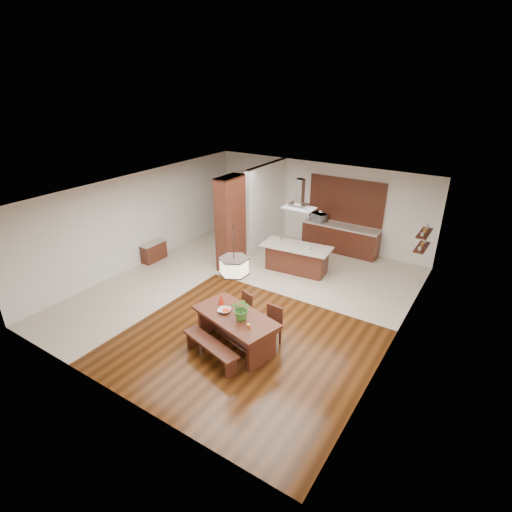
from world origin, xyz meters
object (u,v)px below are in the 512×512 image
Objects in this scene: dining_chair_left at (242,311)px; microwave at (319,217)px; hallway_console at (154,251)px; dining_table at (236,324)px; dining_chair_right at (270,327)px; island_cup at (308,248)px; range_hood at (300,194)px; fruit_bowl at (224,311)px; foliage_plant at (242,309)px; pendant_lantern at (234,255)px; kitchen_island at (297,258)px; dining_bench at (211,351)px.

microwave is at bearing 114.43° from dining_chair_left.
hallway_console is 5.39m from dining_table.
dining_chair_right is (0.61, 0.46, -0.13)m from dining_table.
microwave is (-0.70, 2.23, 0.18)m from island_cup.
fruit_bowl is at bearing -85.37° from range_hood.
foliage_plant is (5.10, -2.27, 0.74)m from hallway_console.
pendant_lantern is at bearing -24.59° from hallway_console.
foliage_plant is 0.23× the size of kitchen_island.
dining_bench is at bearing -65.17° from dining_chair_left.
pendant_lantern is (0.33, -0.69, 1.81)m from dining_chair_left.
dining_bench is at bearing -104.13° from dining_table.
fruit_bowl is at bearing -68.37° from dining_chair_left.
dining_table is 0.78m from dining_chair_left.
hallway_console is 1.71× the size of microwave.
island_cup is at bearing -54.89° from microwave.
dining_chair_left is at bearing 96.43° from dining_bench.
microwave is at bearing 107.51° from island_cup.
range_hood is at bearing 23.21° from hallway_console.
kitchen_island is 17.34× the size of island_cup.
pendant_lantern is at bearing 75.87° from dining_bench.
dining_chair_right is at bearing 50.36° from foliage_plant.
range_hood is (4.28, 1.84, 2.15)m from hallway_console.
pendant_lantern is 4.21m from island_cup.
dining_chair_left is at bearing 168.40° from dining_chair_right.
island_cup is at bearing 20.37° from hallway_console.
dining_chair_right is 1.03× the size of range_hood.
foliage_plant reaches higher than microwave.
range_hood reaches higher than hallway_console.
hallway_console is at bearing 155.41° from pendant_lantern.
foliage_plant is at bearing -9.31° from pendant_lantern.
pendant_lantern reaches higher than microwave.
dining_table is at bearing -64.10° from microwave.
dining_chair_right is (5.51, -1.78, 0.15)m from hallway_console.
hallway_console is 0.98× the size of range_hood.
range_hood is 2.56m from microwave.
range_hood reaches higher than island_cup.
kitchen_island reaches higher than dining_table.
island_cup reaches higher than dining_chair_left.
foliage_plant is at bearing -35.31° from dining_chair_left.
hallway_console is 5.68m from microwave.
foliage_plant is 4.23m from kitchen_island.
range_hood is at bearing 98.61° from dining_table.
foliage_plant is (0.38, 0.64, 0.84)m from dining_bench.
hallway_console is 0.41× the size of kitchen_island.
hallway_console is at bearing -156.79° from range_hood.
dining_bench is 0.92m from fruit_bowl.
dining_chair_left is at bearing -92.12° from island_cup.
dining_table is 6.30m from microwave.
kitchen_island is at bearing 95.37° from dining_bench.
fruit_bowl is at bearing -91.17° from island_cup.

